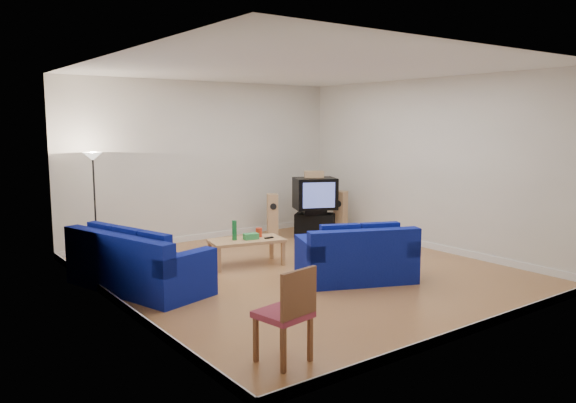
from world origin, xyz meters
TOP-DOWN VIEW (x-y plane):
  - room at (0.00, 0.00)m, footprint 6.01×6.51m
  - sofa_three_seat at (-2.51, 0.67)m, footprint 1.54×2.40m
  - sofa_loveseat at (0.36, -0.87)m, footprint 1.92×1.52m
  - coffee_table at (-0.48, 0.92)m, footprint 1.32×0.85m
  - bottle at (-0.68, 0.97)m, footprint 0.09×0.09m
  - tissue_box at (-0.43, 0.87)m, footprint 0.26×0.17m
  - red_canister at (-0.20, 0.96)m, footprint 0.13×0.13m
  - remote at (-0.14, 0.75)m, footprint 0.17×0.06m
  - tv_stand at (1.92, 2.07)m, footprint 0.88×0.90m
  - av_receiver at (1.89, 2.05)m, footprint 0.59×0.55m
  - television at (1.90, 2.04)m, footprint 1.01×0.90m
  - centre_speaker at (1.92, 2.11)m, footprint 0.42×0.33m
  - speaker_left at (1.19, 2.57)m, footprint 0.31×0.33m
  - speaker_right at (2.45, 1.86)m, footprint 0.35×0.32m
  - floor_lamp at (-2.42, 2.70)m, footprint 0.32×0.32m
  - dining_chair at (-2.22, -2.64)m, footprint 0.54×0.54m

SIDE VIEW (x-z plane):
  - tv_stand at x=1.92m, z-range 0.00..0.50m
  - sofa_three_seat at x=-2.51m, z-range -0.11..0.75m
  - sofa_loveseat at x=0.36m, z-range -0.10..0.74m
  - coffee_table at x=-0.48m, z-range 0.17..0.61m
  - remote at x=-0.14m, z-range 0.44..0.47m
  - speaker_left at x=1.19m, z-range 0.00..0.91m
  - speaker_right at x=2.45m, z-range 0.00..0.95m
  - tissue_box at x=-0.43m, z-range 0.44..0.54m
  - red_canister at x=-0.20m, z-range 0.44..0.60m
  - dining_chair at x=-2.22m, z-range 0.06..1.04m
  - av_receiver at x=1.89m, z-range 0.50..0.60m
  - bottle at x=-0.68m, z-range 0.44..0.78m
  - television at x=1.90m, z-range 0.60..1.25m
  - centre_speaker at x=1.92m, z-range 1.25..1.39m
  - room at x=0.00m, z-range -0.06..3.15m
  - floor_lamp at x=-2.42m, z-range 0.61..2.50m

